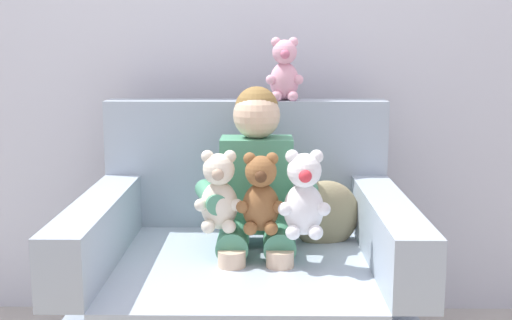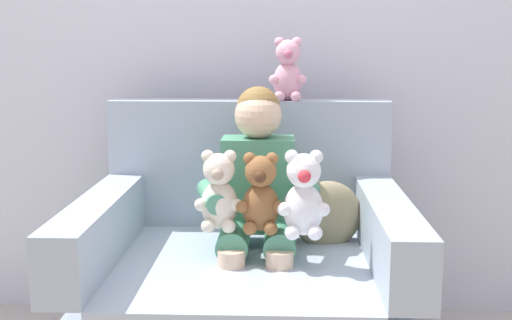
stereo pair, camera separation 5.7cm
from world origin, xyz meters
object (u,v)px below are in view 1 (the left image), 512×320
Objects in this scene: armchair at (244,294)px; plush_pink_on_backrest at (285,71)px; throw_pillow at (325,215)px; plush_cream at (219,193)px; plush_white at (304,196)px; seated_child at (256,191)px; plush_brown at (261,195)px.

plush_pink_on_backrest reaches higher than armchair.
plush_cream is at bearing -147.93° from throw_pillow.
armchair is at bearing 161.52° from plush_white.
armchair is 4.31× the size of throw_pillow.
seated_child is 0.19m from plush_cream.
plush_cream reaches higher than throw_pillow.
armchair is 4.09× the size of plush_cream.
plush_white is at bearing -91.40° from plush_pink_on_backrest.
plush_brown is at bearing -80.62° from seated_child.
plush_white is at bearing -48.79° from seated_child.
plush_pink_on_backrest is (0.09, 0.49, 0.39)m from plush_brown.
seated_child is 0.30m from throw_pillow.
throw_pillow is at bearing 25.08° from seated_child.
plush_brown is (0.14, -0.02, -0.00)m from plush_cream.
armchair is 0.88m from plush_pink_on_backrest.
armchair is at bearing 132.30° from plush_brown.
armchair is at bearing -153.20° from throw_pillow.
plush_pink_on_backrest is at bearing 75.83° from seated_child.
plush_white is (0.28, -0.07, 0.01)m from plush_cream.
plush_cream is (-0.08, -0.09, 0.39)m from armchair.
armchair is at bearing -117.96° from plush_pink_on_backrest.
plush_white reaches higher than throw_pillow.
armchair reaches higher than plush_brown.
plush_pink_on_backrest reaches higher than plush_white.
plush_brown is at bearing -179.65° from plush_white.
seated_child reaches higher than plush_brown.
plush_white reaches higher than plush_cream.
plush_white is 1.06× the size of plush_brown.
seated_child is at bearing -158.38° from throw_pillow.
throw_pillow is at bearing -64.64° from plush_pink_on_backrest.
plush_pink_on_backrest reaches higher than plush_brown.
plush_cream is at bearing -128.81° from seated_child.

